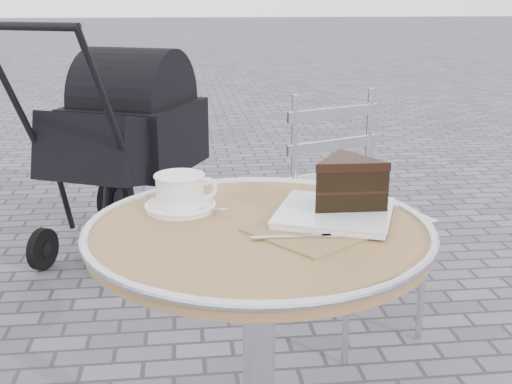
{
  "coord_description": "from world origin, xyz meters",
  "views": [
    {
      "loc": [
        -0.15,
        -1.23,
        1.18
      ],
      "look_at": [
        0.0,
        0.09,
        0.78
      ],
      "focal_mm": 45.0,
      "sensor_mm": 36.0,
      "label": 1
    }
  ],
  "objects": [
    {
      "name": "cappuccino_set",
      "position": [
        -0.16,
        0.13,
        0.77
      ],
      "size": [
        0.17,
        0.15,
        0.08
      ],
      "rotation": [
        0.0,
        0.0,
        0.11
      ],
      "color": "white",
      "rests_on": "cafe_table"
    },
    {
      "name": "cafe_table",
      "position": [
        0.0,
        0.0,
        0.57
      ],
      "size": [
        0.72,
        0.72,
        0.74
      ],
      "color": "silver",
      "rests_on": "ground"
    },
    {
      "name": "bistro_chair",
      "position": [
        0.42,
        0.92,
        0.54
      ],
      "size": [
        0.51,
        0.51,
        0.86
      ],
      "rotation": [
        0.0,
        0.0,
        0.4
      ],
      "color": "silver",
      "rests_on": "ground"
    },
    {
      "name": "baby_stroller",
      "position": [
        -0.43,
        1.81,
        0.49
      ],
      "size": [
        0.87,
        1.15,
        1.1
      ],
      "rotation": [
        0.0,
        0.0,
        -0.43
      ],
      "color": "black",
      "rests_on": "ground"
    },
    {
      "name": "cake_plate_set",
      "position": [
        0.19,
        0.05,
        0.79
      ],
      "size": [
        0.37,
        0.37,
        0.13
      ],
      "rotation": [
        0.0,
        0.0,
        -0.38
      ],
      "color": "#8B6F4C",
      "rests_on": "cafe_table"
    }
  ]
}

